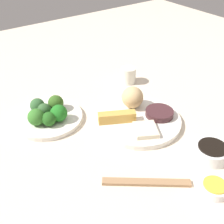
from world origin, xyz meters
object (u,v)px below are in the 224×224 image
Objects in this scene: broccoli_plate at (47,118)px; soy_sauce_bowl at (211,152)px; chopsticks_pair at (146,182)px; sauce_ramekin_hot_mustard at (214,188)px; teacup at (128,75)px; main_plate at (138,120)px.

soy_sauce_bowl is at bearing 123.98° from broccoli_plate.
sauce_ramekin_hot_mustard is at bearing 135.18° from chopsticks_pair.
soy_sauce_bowl is 1.55× the size of teacup.
chopsticks_pair is at bearing 56.62° from teacup.
main_plate reaches higher than chopsticks_pair.
chopsticks_pair is (0.20, -0.03, -0.01)m from soy_sauce_bowl.
soy_sauce_bowl is at bearing 171.08° from chopsticks_pair.
teacup is at bearing -123.38° from chopsticks_pair.
chopsticks_pair is (0.11, -0.11, -0.01)m from sauce_ramekin_hot_mustard.
teacup reaches higher than main_plate.
sauce_ramekin_hot_mustard reaches higher than broccoli_plate.
chopsticks_pair is at bearing 101.59° from broccoli_plate.
sauce_ramekin_hot_mustard is at bearing 42.32° from soy_sauce_bowl.
main_plate is 0.26m from teacup.
soy_sauce_bowl reaches higher than broccoli_plate.
broccoli_plate is at bearing -56.02° from soy_sauce_bowl.
main_plate is at bearing -76.37° from soy_sauce_bowl.
soy_sauce_bowl is (-0.27, 0.41, 0.01)m from broccoli_plate.
teacup is 0.28× the size of chopsticks_pair.
sauce_ramekin_hot_mustard is 0.55m from teacup.
sauce_ramekin_hot_mustard is (0.09, 0.08, -0.01)m from soy_sauce_bowl.
broccoli_plate is (0.22, -0.18, -0.00)m from main_plate.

